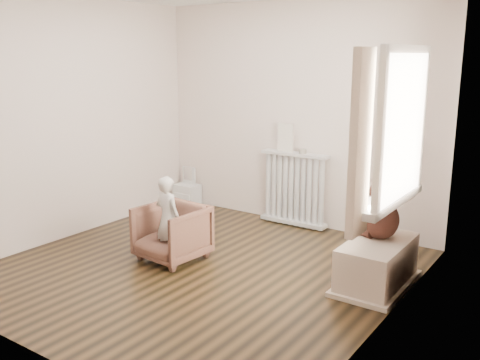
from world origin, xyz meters
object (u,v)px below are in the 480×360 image
Objects in this scene: child at (168,218)px; toy_bench at (377,264)px; radiator at (294,193)px; armchair at (172,233)px; plush_cat at (388,183)px; teddy_bear at (381,209)px; toy_vanity at (187,185)px.

child is 0.97× the size of toy_bench.
armchair is at bearing -105.30° from radiator.
child is 3.08× the size of plush_cat.
teddy_bear reaches higher than armchair.
child is 1.58× the size of teddy_bear.
armchair is (-0.45, -1.65, -0.11)m from radiator.
toy_vanity is 0.61× the size of child.
armchair is at bearing -163.65° from toy_bench.
teddy_bear is (1.86, 0.67, 0.39)m from armchair.
toy_bench is 1.63× the size of teddy_bear.
toy_bench is at bearing 123.65° from plush_cat.
child is at bearing -85.09° from armchair.
armchair is at bearing -85.09° from child.
plush_cat reaches higher than armchair.
plush_cat is at bearing -40.54° from radiator.
child is 2.14m from plush_cat.
plush_cat is at bearing -165.35° from child.
radiator is 1.05× the size of child.
radiator is 1.76m from child.
plush_cat reaches higher than radiator.
radiator is 1.74m from teddy_bear.
toy_bench is (3.07, -1.07, -0.08)m from toy_vanity.
armchair is 0.70× the size of toy_bench.
plush_cat is at bearing -22.41° from toy_vanity.
toy_bench is (1.44, -1.10, -0.19)m from radiator.
child is (-0.45, -1.70, 0.05)m from radiator.
plush_cat is (1.58, -1.35, 0.61)m from radiator.
toy_bench is (1.90, 0.61, -0.24)m from child.
toy_vanity is 0.84× the size of armchair.
plush_cat is at bearing -43.81° from teddy_bear.
toy_vanity is 3.25m from toy_bench.
teddy_bear is at bearing 24.72° from armchair.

